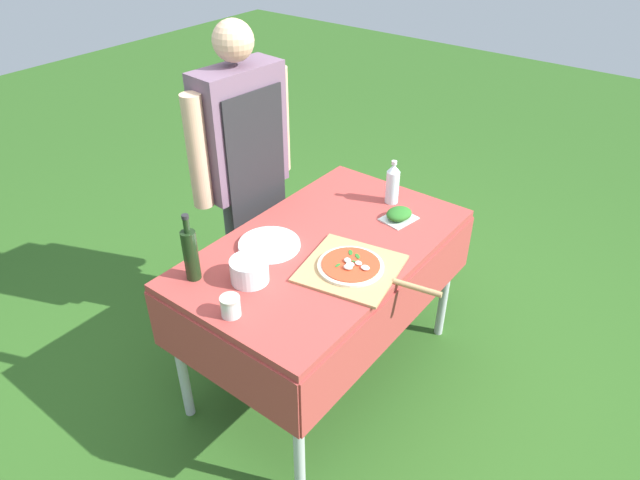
# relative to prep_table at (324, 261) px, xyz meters

# --- Properties ---
(ground_plane) EXTENTS (12.00, 12.00, 0.00)m
(ground_plane) POSITION_rel_prep_table_xyz_m (0.00, 0.00, -0.69)
(ground_plane) COLOR #2D5B1E
(prep_table) EXTENTS (1.35, 0.81, 0.78)m
(prep_table) POSITION_rel_prep_table_xyz_m (0.00, 0.00, 0.00)
(prep_table) COLOR #A83D38
(prep_table) RESTS_ON ground
(person_cook) EXTENTS (0.61, 0.23, 1.63)m
(person_cook) POSITION_rel_prep_table_xyz_m (0.13, 0.60, 0.27)
(person_cook) COLOR #4C4C51
(person_cook) RESTS_ON ground
(pizza_on_peel) EXTENTS (0.44, 0.60, 0.05)m
(pizza_on_peel) POSITION_rel_prep_table_xyz_m (-0.08, -0.21, 0.10)
(pizza_on_peel) COLOR tan
(pizza_on_peel) RESTS_ON prep_table
(oil_bottle) EXTENTS (0.06, 0.06, 0.30)m
(oil_bottle) POSITION_rel_prep_table_xyz_m (-0.51, 0.27, 0.21)
(oil_bottle) COLOR black
(oil_bottle) RESTS_ON prep_table
(water_bottle) EXTENTS (0.07, 0.07, 0.22)m
(water_bottle) POSITION_rel_prep_table_xyz_m (0.50, -0.04, 0.19)
(water_bottle) COLOR silver
(water_bottle) RESTS_ON prep_table
(herb_container) EXTENTS (0.17, 0.15, 0.06)m
(herb_container) POSITION_rel_prep_table_xyz_m (0.38, -0.15, 0.12)
(herb_container) COLOR silver
(herb_container) RESTS_ON prep_table
(mixing_tub) EXTENTS (0.16, 0.16, 0.10)m
(mixing_tub) POSITION_rel_prep_table_xyz_m (-0.39, 0.08, 0.14)
(mixing_tub) COLOR silver
(mixing_tub) RESTS_ON prep_table
(plate_stack) EXTENTS (0.27, 0.27, 0.02)m
(plate_stack) POSITION_rel_prep_table_xyz_m (-0.16, 0.18, 0.10)
(plate_stack) COLOR white
(plate_stack) RESTS_ON prep_table
(sauce_jar) EXTENTS (0.08, 0.08, 0.08)m
(sauce_jar) POSITION_rel_prep_table_xyz_m (-0.58, -0.01, 0.13)
(sauce_jar) COLOR silver
(sauce_jar) RESTS_ON prep_table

